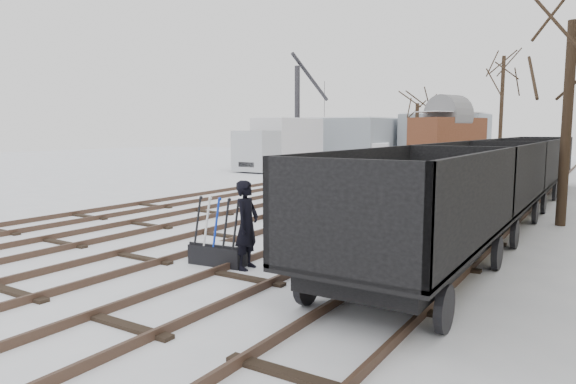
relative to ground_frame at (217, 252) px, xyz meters
name	(u,v)px	position (x,y,z in m)	size (l,w,h in m)	color
ground	(141,259)	(-1.83, -0.57, -0.28)	(120.00, 120.00, 0.00)	white
tracks	(373,194)	(-1.83, 13.11, -0.21)	(13.90, 52.00, 0.16)	black
shed_left	(338,140)	(-14.83, 35.43, 1.76)	(10.00, 8.00, 4.10)	gray
shed_right	(445,138)	(-5.83, 39.43, 1.96)	(7.00, 6.00, 4.50)	gray
ground_frame	(217,252)	(0.00, 0.00, 0.00)	(1.34, 0.56, 1.49)	black
worker	(247,225)	(0.75, 0.10, 0.68)	(0.70, 0.46, 1.92)	black
freight_wagon_a	(414,235)	(4.17, 0.84, 0.71)	(2.55, 6.38, 2.60)	black
freight_wagon_b	(484,198)	(4.17, 7.24, 0.71)	(2.55, 6.38, 2.60)	black
freight_wagon_c	(518,180)	(4.17, 13.64, 0.71)	(2.55, 6.38, 2.60)	black
freight_wagon_d	(538,169)	(4.17, 20.04, 0.71)	(2.55, 6.38, 2.60)	black
box_van_wagon	(447,137)	(-2.81, 28.93, 2.20)	(4.86, 6.27, 4.26)	black
lorry	(281,143)	(-13.72, 23.70, 1.71)	(2.96, 8.61, 3.87)	black
panel_van	(378,153)	(-10.12, 33.89, 0.68)	(3.11, 4.57, 1.85)	silver
crane	(298,135)	(-15.99, 30.04, 2.22)	(2.10, 5.63, 9.53)	#2B2A2F
tree_near	(567,125)	(6.05, 9.41, 2.85)	(0.30, 0.30, 6.26)	black
tree_far_left	(416,135)	(-6.54, 33.35, 2.30)	(0.30, 0.30, 5.17)	black
tree_far_right	(501,112)	(-0.42, 35.71, 4.12)	(0.30, 0.30, 8.80)	black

